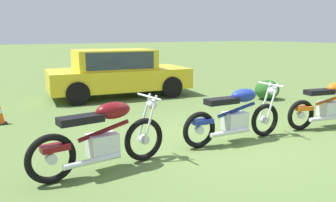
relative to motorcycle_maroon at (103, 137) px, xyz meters
name	(u,v)px	position (x,y,z in m)	size (l,w,h in m)	color
ground_plane	(228,142)	(2.39, 0.08, -0.49)	(120.00, 120.00, 0.00)	#567038
motorcycle_maroon	(103,137)	(0.00, 0.00, 0.00)	(2.06, 0.64, 1.02)	black
motorcycle_blue	(235,115)	(2.49, 0.04, -0.01)	(2.08, 0.64, 1.02)	black
motorcycle_orange	(330,104)	(4.82, -0.24, -0.01)	(1.97, 0.74, 1.02)	black
car_yellow	(117,71)	(2.43, 5.28, 0.31)	(4.37, 2.36, 1.43)	gold
shrub_low	(267,90)	(6.00, 2.55, -0.20)	(0.74, 0.67, 0.57)	#23581E
traffic_cone	(0,113)	(-1.00, 3.52, -0.25)	(0.25, 0.25, 0.52)	#EA590F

